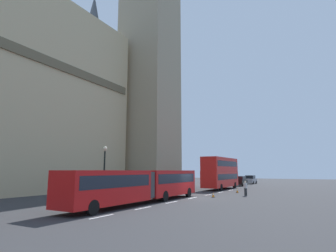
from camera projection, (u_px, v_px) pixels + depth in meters
ground_plane at (193, 198)px, 29.42m from camera, size 160.00×160.00×0.00m
lane_centre_marking at (192, 198)px, 29.33m from camera, size 29.80×0.16×0.01m
articulated_bus at (142, 183)px, 24.95m from camera, size 17.82×2.54×2.90m
double_decker_bus at (221, 172)px, 43.89m from camera, size 10.93×2.54×4.90m
sedan_lead at (240, 181)px, 52.86m from camera, size 4.40×1.86×1.85m
sedan_trailing at (251, 180)px, 61.09m from camera, size 4.40×1.86×1.85m
traffic_cone_west at (213, 195)px, 30.18m from camera, size 0.36×0.36×0.58m
traffic_cone_middle at (237, 191)px, 36.40m from camera, size 0.36×0.36×0.58m
street_lamp at (104, 169)px, 27.30m from camera, size 0.44×0.44×5.27m
pedestrian_near_cones at (245, 188)px, 32.17m from camera, size 0.42×0.47×1.69m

